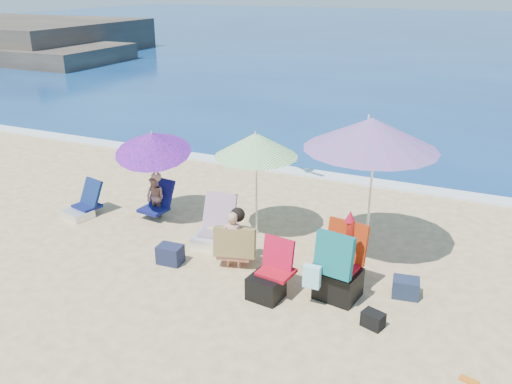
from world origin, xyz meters
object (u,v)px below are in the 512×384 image
at_px(furled_umbrella, 349,253).
at_px(camp_chair_left, 269,281).
at_px(umbrella_blue, 152,143).
at_px(chair_rainbow, 215,231).
at_px(umbrella_turquoise, 372,134).
at_px(person_center, 234,240).
at_px(chair_navy, 83,207).
at_px(person_left, 156,197).
at_px(umbrella_striped, 256,145).
at_px(camp_chair_right, 337,272).

height_order(furled_umbrella, camp_chair_left, furled_umbrella).
xyz_separation_m(umbrella_blue, chair_rainbow, (1.43, -0.35, -1.35)).
bearing_deg(umbrella_turquoise, person_center, -146.45).
relative_size(chair_navy, person_center, 0.83).
height_order(person_center, person_left, person_center).
relative_size(chair_rainbow, camp_chair_left, 1.00).
bearing_deg(chair_navy, furled_umbrella, -8.46).
bearing_deg(chair_rainbow, umbrella_striped, 48.62).
relative_size(furled_umbrella, chair_rainbow, 1.67).
xyz_separation_m(chair_navy, camp_chair_left, (4.43, -1.15, 0.07)).
bearing_deg(umbrella_blue, chair_rainbow, -13.71).
relative_size(umbrella_blue, chair_navy, 2.36).
relative_size(umbrella_striped, umbrella_blue, 1.02).
relative_size(umbrella_turquoise, camp_chair_right, 2.28).
xyz_separation_m(umbrella_turquoise, person_left, (-4.04, -0.06, -1.71)).
bearing_deg(umbrella_turquoise, camp_chair_left, -118.03).
relative_size(umbrella_blue, chair_rainbow, 2.25).
bearing_deg(camp_chair_left, person_left, 151.11).
relative_size(furled_umbrella, chair_navy, 1.75).
relative_size(camp_chair_right, person_center, 1.16).
height_order(umbrella_striped, camp_chair_right, umbrella_striped).
bearing_deg(camp_chair_left, chair_navy, 165.45).
bearing_deg(person_center, umbrella_turquoise, 33.55).
height_order(umbrella_blue, chair_navy, umbrella_blue).
xyz_separation_m(umbrella_turquoise, camp_chair_left, (-0.94, -1.77, -1.86)).
distance_m(chair_navy, camp_chair_left, 4.58).
height_order(furled_umbrella, chair_navy, furled_umbrella).
bearing_deg(camp_chair_right, umbrella_turquoise, 88.41).
bearing_deg(person_left, umbrella_striped, 2.08).
bearing_deg(person_center, furled_umbrella, -7.42).
distance_m(umbrella_blue, person_left, 1.17).
distance_m(camp_chair_right, person_left, 4.22).
xyz_separation_m(umbrella_striped, umbrella_blue, (-1.96, -0.25, -0.13)).
xyz_separation_m(furled_umbrella, person_left, (-4.16, 1.38, -0.37)).
bearing_deg(umbrella_blue, person_left, 127.43).
relative_size(umbrella_turquoise, furled_umbrella, 1.82).
xyz_separation_m(camp_chair_left, person_center, (-0.85, 0.58, 0.22)).
bearing_deg(camp_chair_left, umbrella_blue, 152.59).
relative_size(camp_chair_left, person_left, 0.94).
height_order(umbrella_striped, chair_navy, umbrella_striped).
height_order(chair_rainbow, person_center, person_center).
height_order(umbrella_striped, camp_chair_left, umbrella_striped).
bearing_deg(umbrella_blue, camp_chair_left, -27.41).
distance_m(chair_rainbow, person_left, 1.66).
bearing_deg(camp_chair_right, chair_rainbow, 161.75).
bearing_deg(umbrella_blue, furled_umbrella, -16.66).
bearing_deg(umbrella_striped, person_left, -177.92).
distance_m(umbrella_blue, camp_chair_left, 3.59).
bearing_deg(camp_chair_left, person_center, 145.55).
distance_m(furled_umbrella, chair_rainbow, 2.79).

